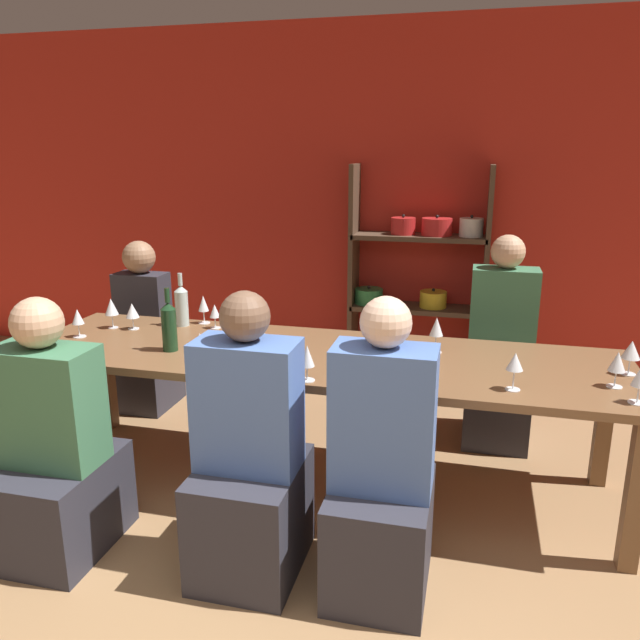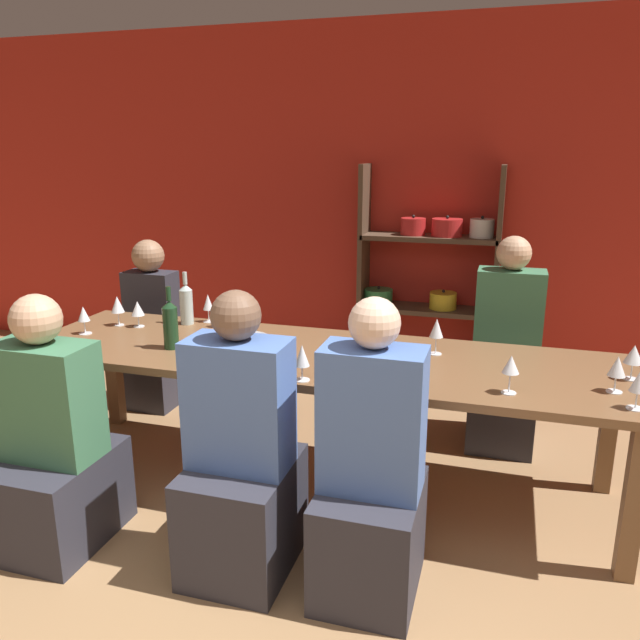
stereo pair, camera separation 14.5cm
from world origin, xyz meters
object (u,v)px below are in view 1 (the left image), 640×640
object	(u,v)px
shelf_unit	(418,298)
wine_glass_white_b	(307,357)
wine_glass_empty_d	(78,318)
cell_phone	(76,349)
wine_glass_white_a	(203,305)
wine_glass_white_d	(436,328)
wine_glass_empty_a	(631,350)
wine_glass_red_c	(617,363)
wine_glass_red_b	(640,378)
person_far_b	(499,367)
dining_table	(315,366)
wine_bottle_dark	(169,326)
wine_bottle_green	(182,305)
wine_glass_empty_b	(200,342)
person_near_a	(250,474)
person_near_b	(54,462)
mixing_bowl	(248,347)
wine_glass_empty_c	(132,311)
person_far_a	(146,345)
wine_glass_red_a	(111,308)
person_near_c	(381,488)
wine_glass_white_c	(215,312)
wine_glass_empty_e	(515,363)

from	to	relation	value
shelf_unit	wine_glass_white_b	xyz separation A→B (m)	(-0.30, -2.16, 0.20)
wine_glass_white_b	wine_glass_empty_d	world-z (taller)	wine_glass_white_b
shelf_unit	cell_phone	size ratio (longest dim) A/B	10.03
wine_glass_white_a	wine_glass_white_d	size ratio (longest dim) A/B	0.91
wine_glass_empty_a	wine_glass_red_c	bearing A→B (deg)	-116.53
wine_glass_red_b	wine_glass_red_c	bearing A→B (deg)	107.52
wine_glass_white_a	wine_glass_empty_a	size ratio (longest dim) A/B	1.05
wine_glass_white_d	person_far_b	distance (m)	0.83
dining_table	wine_bottle_dark	world-z (taller)	wine_bottle_dark
dining_table	wine_glass_white_a	size ratio (longest dim) A/B	18.28
wine_bottle_green	wine_glass_empty_b	xyz separation A→B (m)	(0.38, -0.58, -0.02)
wine_glass_white_a	wine_glass_empty_d	world-z (taller)	wine_glass_white_a
dining_table	wine_bottle_dark	size ratio (longest dim) A/B	9.43
person_near_a	person_near_b	distance (m)	0.90
wine_glass_empty_b	wine_glass_red_c	size ratio (longest dim) A/B	0.91
mixing_bowl	wine_glass_red_c	world-z (taller)	wine_glass_red_c
wine_glass_empty_c	wine_glass_white_d	bearing A→B (deg)	-0.29
dining_table	wine_glass_empty_c	distance (m)	1.17
wine_glass_red_c	person_near_a	xyz separation A→B (m)	(-1.49, -0.61, -0.41)
wine_glass_empty_c	person_near_a	world-z (taller)	person_near_a
wine_glass_empty_a	person_far_a	xyz separation A→B (m)	(-2.91, 0.70, -0.42)
mixing_bowl	wine_bottle_dark	xyz separation A→B (m)	(-0.43, 0.00, 0.08)
wine_glass_red_a	wine_glass_red_c	world-z (taller)	wine_glass_red_a
wine_bottle_dark	person_far_b	size ratio (longest dim) A/B	0.26
wine_glass_empty_a	wine_glass_red_a	bearing A→B (deg)	177.74
mixing_bowl	wine_glass_red_b	world-z (taller)	wine_glass_red_b
wine_glass_empty_d	person_near_b	bearing A→B (deg)	-64.60
wine_glass_white_a	wine_glass_empty_d	bearing A→B (deg)	-142.16
wine_bottle_green	wine_glass_white_b	world-z (taller)	wine_bottle_green
wine_glass_empty_c	person_near_a	distance (m)	1.46
wine_bottle_green	wine_glass_red_b	bearing A→B (deg)	-14.79
wine_glass_white_b	cell_phone	size ratio (longest dim) A/B	1.02
dining_table	wine_glass_white_a	distance (m)	0.90
wine_bottle_green	person_near_c	xyz separation A→B (m)	(1.36, -1.05, -0.42)
cell_phone	wine_glass_empty_d	bearing A→B (deg)	119.72
wine_glass_empty_a	person_near_c	bearing A→B (deg)	-142.48
wine_glass_white_c	wine_glass_red_b	xyz separation A→B (m)	(2.14, -0.61, 0.01)
shelf_unit	wine_glass_empty_a	world-z (taller)	shelf_unit
dining_table	wine_glass_empty_e	distance (m)	1.02
shelf_unit	wine_glass_empty_d	xyz separation A→B (m)	(-1.71, -1.81, 0.20)
wine_glass_empty_a	mixing_bowl	bearing A→B (deg)	-173.86
wine_glass_white_d	shelf_unit	bearing A→B (deg)	98.46
cell_phone	wine_glass_red_b	bearing A→B (deg)	-1.28
dining_table	wine_glass_white_a	world-z (taller)	wine_glass_white_a
person_near_b	wine_glass_white_c	bearing A→B (deg)	75.05
wine_glass_red_a	wine_glass_empty_a	xyz separation A→B (m)	(2.77, -0.11, -0.01)
wine_bottle_green	person_far_b	bearing A→B (deg)	14.80
wine_glass_white_d	person_near_a	world-z (taller)	person_near_a
wine_glass_red_b	person_far_a	xyz separation A→B (m)	(-2.87, 1.07, -0.41)
wine_glass_empty_b	person_far_b	bearing A→B (deg)	36.07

